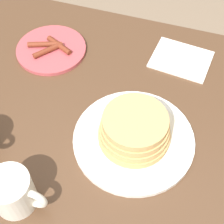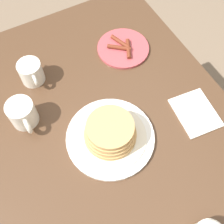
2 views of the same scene
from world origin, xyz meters
name	(u,v)px [view 2 (image 2 of 2)]	position (x,y,z in m)	size (l,w,h in m)	color
ground_plane	(109,194)	(0.00, 0.00, 0.00)	(8.00, 8.00, 0.00)	#7A6651
dining_table	(108,153)	(0.00, 0.00, 0.61)	(1.13, 0.82, 0.75)	#4C3321
pancake_plate	(110,134)	(0.01, 0.01, 0.78)	(0.26, 0.26, 0.08)	white
side_plate_bacon	(123,48)	(-0.28, 0.21, 0.76)	(0.18, 0.18, 0.02)	#B2474C
coffee_mug	(23,114)	(-0.17, -0.19, 0.80)	(0.11, 0.08, 0.08)	silver
creamer_pitcher	(31,72)	(-0.30, -0.12, 0.79)	(0.11, 0.08, 0.09)	silver
napkin	(196,113)	(0.06, 0.28, 0.76)	(0.16, 0.13, 0.01)	silver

